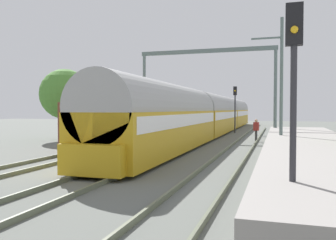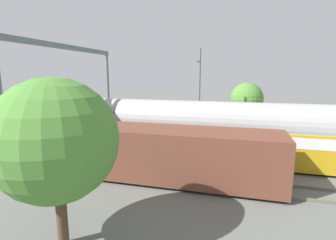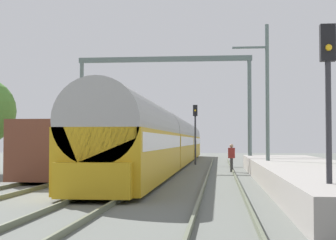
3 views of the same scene
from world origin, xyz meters
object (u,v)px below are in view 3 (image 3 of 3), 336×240
(passenger_train, at_px, (170,140))
(railway_signal_far, at_px, (195,126))
(freight_car, at_px, (77,149))
(railway_signal_near, at_px, (328,94))
(person_crossing, at_px, (232,155))
(catenary_gantry, at_px, (164,88))

(passenger_train, distance_m, railway_signal_far, 2.81)
(freight_car, bearing_deg, railway_signal_far, 67.22)
(freight_car, xyz_separation_m, railway_signal_near, (10.41, -15.10, 1.58))
(person_crossing, distance_m, railway_signal_far, 10.14)
(freight_car, xyz_separation_m, person_crossing, (8.54, 4.40, -0.44))
(catenary_gantry, bearing_deg, railway_signal_far, 71.38)
(railway_signal_near, bearing_deg, person_crossing, 95.48)
(catenary_gantry, bearing_deg, railway_signal_near, -74.53)
(passenger_train, xyz_separation_m, person_crossing, (4.60, -7.83, -0.94))
(freight_car, relative_size, catenary_gantry, 1.06)
(freight_car, height_order, person_crossing, freight_car)
(person_crossing, relative_size, catenary_gantry, 0.14)
(freight_car, relative_size, person_crossing, 7.51)
(person_crossing, bearing_deg, passenger_train, 128.82)
(passenger_train, bearing_deg, catenary_gantry, -90.00)
(freight_car, xyz_separation_m, catenary_gantry, (3.94, 8.26, 4.14))
(passenger_train, distance_m, person_crossing, 9.13)
(catenary_gantry, bearing_deg, passenger_train, 90.00)
(railway_signal_far, bearing_deg, passenger_train, -138.08)
(passenger_train, height_order, person_crossing, passenger_train)
(passenger_train, height_order, railway_signal_far, railway_signal_far)
(railway_signal_far, xyz_separation_m, catenary_gantry, (-1.92, -5.69, 2.51))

